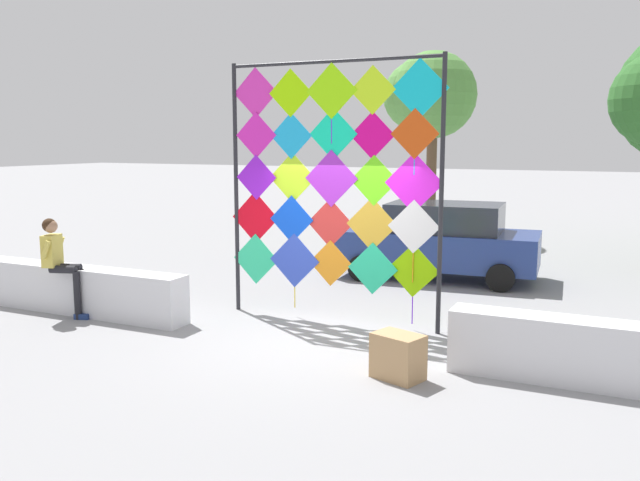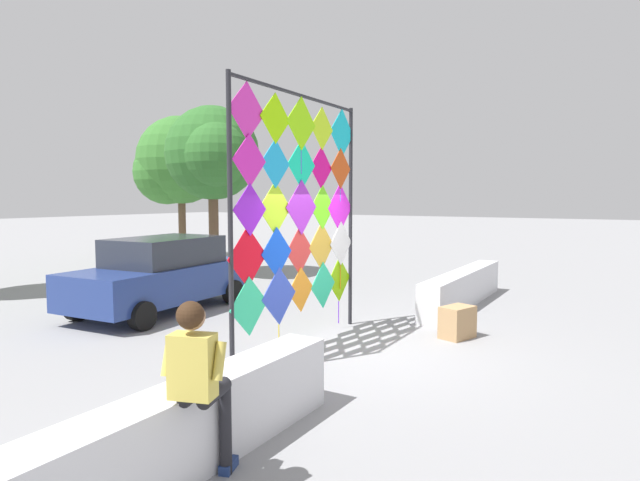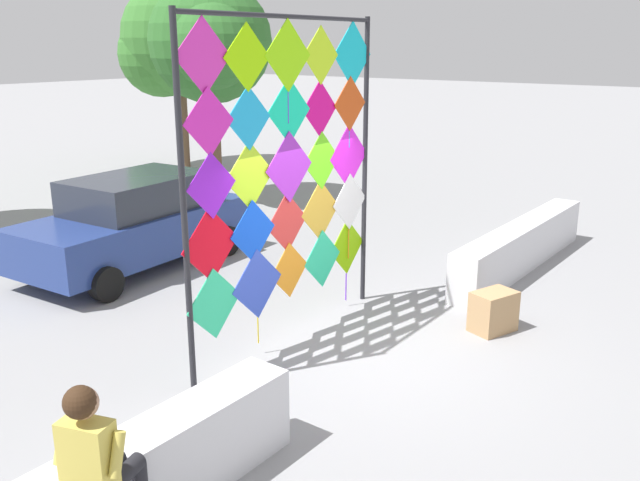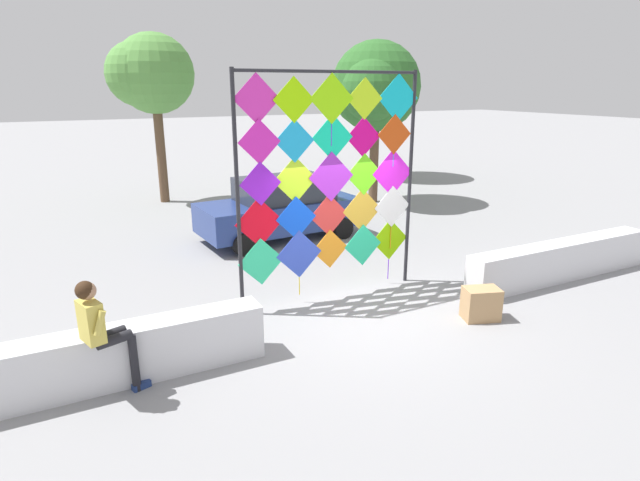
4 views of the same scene
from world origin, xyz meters
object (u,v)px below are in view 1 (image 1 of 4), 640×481
(seated_vendor, at_px, (60,259))
(parked_car, at_px, (439,240))
(kite_display_rack, at_px, (332,176))
(tree_broadleaf, at_px, (428,96))
(cardboard_box_large, at_px, (398,356))

(seated_vendor, relative_size, parked_car, 0.39)
(kite_display_rack, height_order, parked_car, kite_display_rack)
(parked_car, bearing_deg, seated_vendor, -129.88)
(parked_car, distance_m, tree_broadleaf, 7.12)
(parked_car, xyz_separation_m, cardboard_box_large, (1.12, -6.11, -0.53))
(tree_broadleaf, bearing_deg, seated_vendor, -103.35)
(tree_broadleaf, bearing_deg, parked_car, -71.28)
(kite_display_rack, relative_size, parked_car, 0.98)
(cardboard_box_large, distance_m, tree_broadleaf, 13.04)
(kite_display_rack, distance_m, cardboard_box_large, 3.42)
(seated_vendor, height_order, cardboard_box_large, seated_vendor)
(kite_display_rack, xyz_separation_m, tree_broadleaf, (-1.32, 9.98, 1.86))
(parked_car, height_order, tree_broadleaf, tree_broadleaf)
(kite_display_rack, xyz_separation_m, cardboard_box_large, (1.80, -2.07, -2.04))
(parked_car, relative_size, tree_broadleaf, 0.77)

